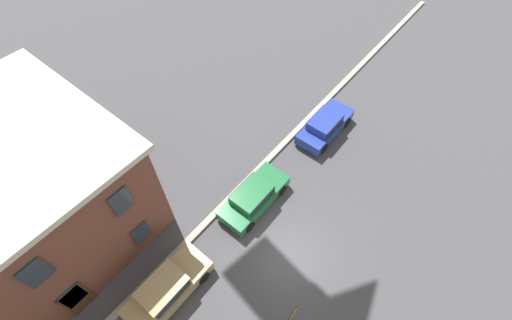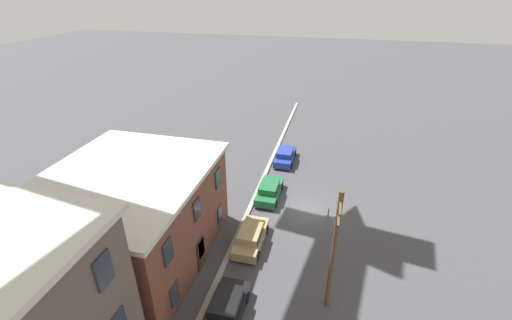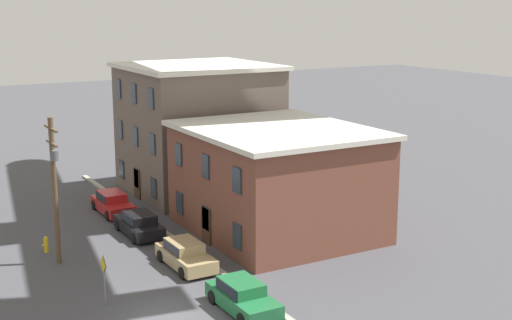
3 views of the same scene
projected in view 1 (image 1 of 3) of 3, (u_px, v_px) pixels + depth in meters
The scene contains 6 objects.
ground_plane at pixel (288, 253), 17.85m from camera, with size 200.00×200.00×0.00m, color #424247.
kerb_strip at pixel (224, 205), 19.47m from camera, with size 56.00×0.36×0.16m, color #9E998E.
car_tan at pixel (166, 289), 16.07m from camera, with size 4.40×1.92×1.43m.
car_green at pixel (253, 196), 19.02m from camera, with size 4.40×1.92×1.43m.
car_blue at pixel (325, 125), 22.20m from camera, with size 4.40×1.92×1.43m.
caution_sign at pixel (293, 315), 14.59m from camera, with size 0.86×0.08×2.43m.
Camera 1 is at (-6.20, -2.91, 17.27)m, focal length 24.00 mm.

